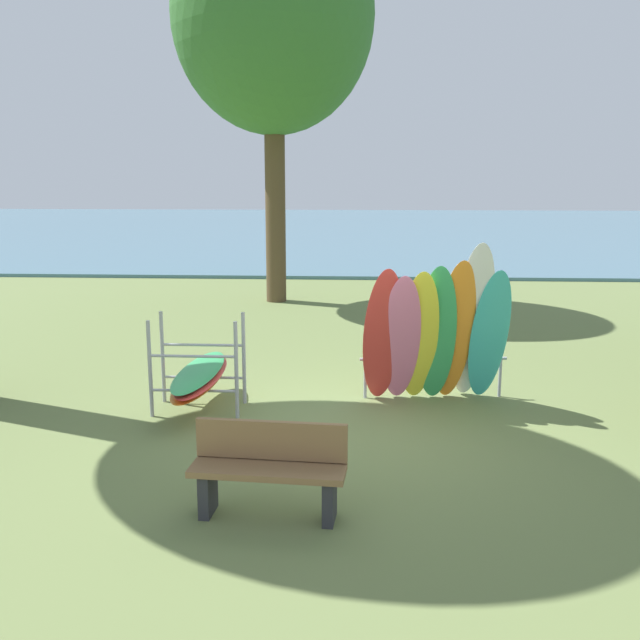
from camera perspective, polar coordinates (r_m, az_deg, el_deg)
name	(u,v)px	position (r m, az deg, el deg)	size (l,w,h in m)	color
ground_plane	(348,433)	(8.80, 2.25, -8.86)	(80.00, 80.00, 0.00)	olive
lake_water	(357,229)	(38.81, 2.95, 7.17)	(80.00, 36.00, 0.10)	#477084
tree_far_left_back	(273,17)	(17.58, -3.71, 22.68)	(4.55, 4.55, 9.11)	brown
leaning_board_pile	(437,334)	(9.72, 9.20, -1.08)	(2.05, 1.03, 2.22)	red
board_storage_rack	(200,375)	(9.60, -9.41, -4.28)	(1.15, 2.11, 1.25)	#9EA0A5
park_bench	(269,468)	(6.70, -4.03, -11.49)	(1.43, 0.52, 0.85)	#2D2D33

